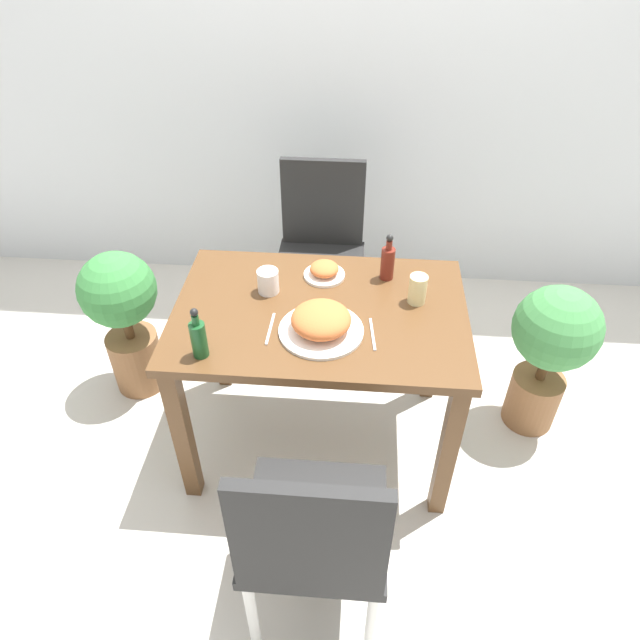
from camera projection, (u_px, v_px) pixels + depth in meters
name	position (u px, v px, depth m)	size (l,w,h in m)	color
ground_plane	(320.00, 437.00, 2.52)	(16.00, 16.00, 0.00)	beige
wall_back	(342.00, 43.00, 2.69)	(8.00, 0.05, 2.60)	silver
dining_table	(320.00, 333.00, 2.13)	(1.07, 0.72, 0.72)	brown
chair_near	(313.00, 536.00, 1.60)	(0.42, 0.42, 0.91)	black
chair_far	(321.00, 246.00, 2.76)	(0.42, 0.42, 0.91)	black
food_plate	(321.00, 322.00, 1.94)	(0.29, 0.29, 0.10)	white
side_plate	(324.00, 271.00, 2.20)	(0.16, 0.16, 0.06)	white
drink_cup	(268.00, 281.00, 2.12)	(0.08, 0.08, 0.09)	white
juice_glass	(418.00, 289.00, 2.06)	(0.07, 0.07, 0.11)	beige
sauce_bottle	(199.00, 338.00, 1.83)	(0.05, 0.05, 0.19)	#194C23
condiment_bottle	(388.00, 262.00, 2.17)	(0.05, 0.05, 0.19)	maroon
fork_utensil	(270.00, 329.00, 1.97)	(0.01, 0.17, 0.00)	silver
spoon_utensil	(373.00, 334.00, 1.95)	(0.03, 0.17, 0.00)	silver
potted_plant_left	(124.00, 313.00, 2.50)	(0.33, 0.33, 0.73)	brown
potted_plant_right	(551.00, 346.00, 2.32)	(0.35, 0.35, 0.71)	brown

